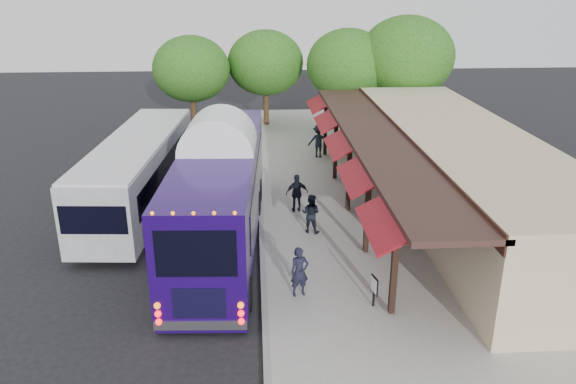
# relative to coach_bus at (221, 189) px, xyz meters

# --- Properties ---
(ground) EXTENTS (90.00, 90.00, 0.00)m
(ground) POSITION_rel_coach_bus_xyz_m (1.45, -1.59, -2.17)
(ground) COLOR black
(ground) RESTS_ON ground
(sidewalk) EXTENTS (10.00, 40.00, 0.15)m
(sidewalk) POSITION_rel_coach_bus_xyz_m (6.45, 2.41, -2.09)
(sidewalk) COLOR #9E9B93
(sidewalk) RESTS_ON ground
(curb) EXTENTS (0.20, 40.00, 0.16)m
(curb) POSITION_rel_coach_bus_xyz_m (1.50, 2.41, -2.09)
(curb) COLOR gray
(curb) RESTS_ON ground
(station_shelter) EXTENTS (8.15, 20.00, 3.60)m
(station_shelter) POSITION_rel_coach_bus_xyz_m (9.83, 2.41, -0.32)
(station_shelter) COLOR tan
(station_shelter) RESTS_ON ground
(coach_bus) EXTENTS (3.30, 12.71, 4.03)m
(coach_bus) POSITION_rel_coach_bus_xyz_m (0.00, 0.00, 0.00)
(coach_bus) COLOR #1D0752
(coach_bus) RESTS_ON ground
(city_bus) EXTENTS (3.38, 11.87, 3.15)m
(city_bus) POSITION_rel_coach_bus_xyz_m (-3.72, 3.71, -0.42)
(city_bus) COLOR gray
(city_bus) RESTS_ON ground
(ped_a) EXTENTS (0.66, 0.52, 1.62)m
(ped_a) POSITION_rel_coach_bus_xyz_m (2.61, -4.32, -1.21)
(ped_a) COLOR black
(ped_a) RESTS_ON sidewalk
(ped_b) EXTENTS (0.93, 0.84, 1.56)m
(ped_b) POSITION_rel_coach_bus_xyz_m (3.42, 0.35, -1.24)
(ped_b) COLOR black
(ped_b) RESTS_ON sidewalk
(ped_c) EXTENTS (1.01, 0.50, 1.65)m
(ped_c) POSITION_rel_coach_bus_xyz_m (3.05, 2.48, -1.19)
(ped_c) COLOR black
(ped_c) RESTS_ON sidewalk
(ped_d) EXTENTS (1.29, 0.89, 1.84)m
(ped_d) POSITION_rel_coach_bus_xyz_m (4.85, 10.23, -1.10)
(ped_d) COLOR black
(ped_d) RESTS_ON sidewalk
(sign_board) EXTENTS (0.14, 0.45, 1.00)m
(sign_board) POSITION_rel_coach_bus_xyz_m (4.79, -5.11, -1.34)
(sign_board) COLOR black
(sign_board) RESTS_ON sidewalk
(tree_left) EXTENTS (5.02, 5.02, 6.43)m
(tree_left) POSITION_rel_coach_bus_xyz_m (2.13, 18.04, 2.12)
(tree_left) COLOR #382314
(tree_left) RESTS_ON ground
(tree_mid) EXTENTS (5.23, 5.23, 6.69)m
(tree_mid) POSITION_rel_coach_bus_xyz_m (7.23, 15.52, 2.30)
(tree_mid) COLOR #382314
(tree_mid) RESTS_ON ground
(tree_right) EXTENTS (5.85, 5.85, 7.49)m
(tree_right) POSITION_rel_coach_bus_xyz_m (10.72, 14.94, 2.83)
(tree_right) COLOR #382314
(tree_right) RESTS_ON ground
(tree_far) EXTENTS (4.87, 4.87, 6.24)m
(tree_far) POSITION_rel_coach_bus_xyz_m (-2.59, 16.45, 1.99)
(tree_far) COLOR #382314
(tree_far) RESTS_ON ground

